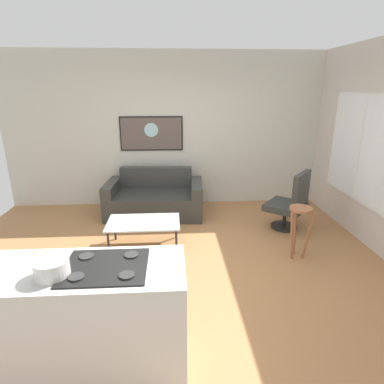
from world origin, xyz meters
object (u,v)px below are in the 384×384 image
coffee_table (144,224)px  armchair (291,203)px  wall_painting (151,134)px  couch (155,199)px  bar_stool (300,221)px  mixing_bowl (52,268)px

coffee_table → armchair: (2.26, 0.46, 0.09)m
wall_painting → couch: bearing=-84.9°
coffee_table → armchair: armchair is taller
bar_stool → couch: bearing=139.3°
armchair → wall_painting: (-2.21, 1.35, 0.91)m
bar_stool → wall_painting: wall_painting is taller
couch → armchair: size_ratio=1.81×
mixing_bowl → armchair: bearing=44.2°
couch → armchair: bearing=-20.1°
bar_stool → mixing_bowl: mixing_bowl is taller
couch → bar_stool: (1.95, -1.67, 0.25)m
couch → wall_painting: (-0.05, 0.56, 1.09)m
mixing_bowl → wall_painting: bearing=83.2°
coffee_table → wall_painting: size_ratio=0.87×
mixing_bowl → wall_painting: size_ratio=0.21×
coffee_table → armchair: bearing=11.4°
coffee_table → wall_painting: (0.05, 1.80, 1.00)m
couch → mixing_bowl: bearing=-98.7°
mixing_bowl → bar_stool: bearing=35.1°
armchair → bar_stool: size_ratio=1.34×
armchair → mixing_bowl: mixing_bowl is taller
couch → coffee_table: (-0.10, -1.25, 0.08)m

